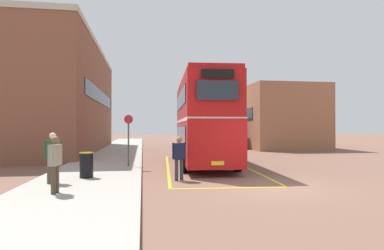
% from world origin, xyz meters
% --- Properties ---
extents(ground_plane, '(135.60, 135.60, 0.00)m').
position_xyz_m(ground_plane, '(0.00, 14.40, 0.00)').
color(ground_plane, brown).
extents(sidewalk_left, '(4.00, 57.60, 0.14)m').
position_xyz_m(sidewalk_left, '(-6.50, 16.80, 0.07)').
color(sidewalk_left, '#A39E93').
rests_on(sidewalk_left, ground).
extents(brick_building_left, '(6.60, 20.56, 8.96)m').
position_xyz_m(brick_building_left, '(-11.34, 18.18, 4.49)').
color(brick_building_left, brown).
rests_on(brick_building_left, ground).
extents(depot_building_right, '(7.10, 15.12, 6.12)m').
position_xyz_m(depot_building_right, '(9.01, 23.20, 3.06)').
color(depot_building_right, '#9E6647').
rests_on(depot_building_right, ground).
extents(double_decker_bus, '(3.29, 10.44, 4.75)m').
position_xyz_m(double_decker_bus, '(-1.10, 7.15, 2.51)').
color(double_decker_bus, black).
rests_on(double_decker_bus, ground).
extents(single_deck_bus, '(3.17, 9.26, 3.02)m').
position_xyz_m(single_deck_bus, '(3.86, 23.54, 1.64)').
color(single_deck_bus, black).
rests_on(single_deck_bus, ground).
extents(pedestrian_boarding, '(0.55, 0.37, 1.73)m').
position_xyz_m(pedestrian_boarding, '(-3.04, 1.78, 1.00)').
color(pedestrian_boarding, '#2D2D38').
rests_on(pedestrian_boarding, ground).
extents(pedestrian_waiting_near, '(0.53, 0.48, 1.76)m').
position_xyz_m(pedestrian_waiting_near, '(-7.55, 1.04, 1.17)').
color(pedestrian_waiting_near, '#473828').
rests_on(pedestrian_waiting_near, sidewalk_left).
extents(pedestrian_waiting_far, '(0.30, 0.56, 1.69)m').
position_xyz_m(pedestrian_waiting_far, '(-7.00, -0.78, 1.12)').
color(pedestrian_waiting_far, '#473828').
rests_on(pedestrian_waiting_far, sidewalk_left).
extents(litter_bin, '(0.54, 0.54, 0.98)m').
position_xyz_m(litter_bin, '(-6.60, 2.17, 0.63)').
color(litter_bin, black).
rests_on(litter_bin, sidewalk_left).
extents(bus_stop_sign, '(0.44, 0.08, 2.57)m').
position_xyz_m(bus_stop_sign, '(-5.15, 5.72, 1.69)').
color(bus_stop_sign, '#4C4C51').
rests_on(bus_stop_sign, sidewalk_left).
extents(bay_marking_yellow, '(4.97, 12.56, 0.01)m').
position_xyz_m(bay_marking_yellow, '(-1.16, 5.23, 0.00)').
color(bay_marking_yellow, gold).
rests_on(bay_marking_yellow, ground).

